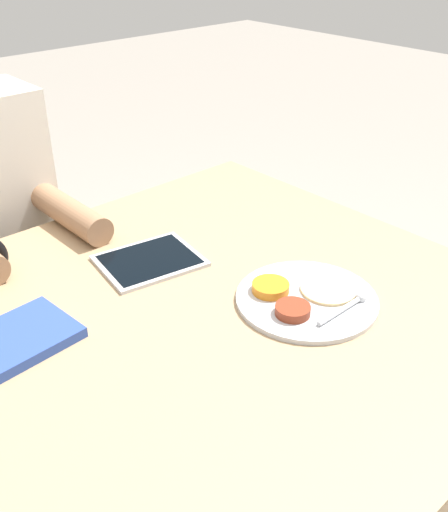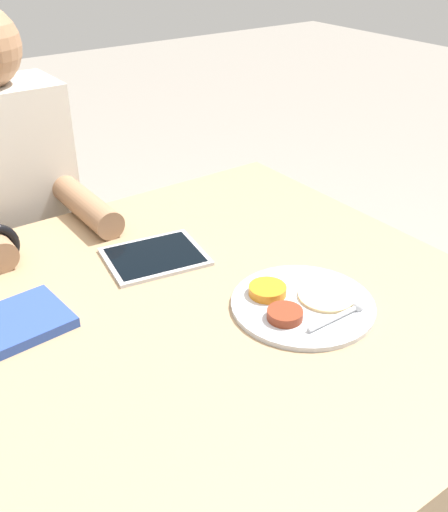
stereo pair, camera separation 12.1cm
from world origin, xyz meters
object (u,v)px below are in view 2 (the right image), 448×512
thali_tray (301,303)px  red_notebook (14,325)px  person_diner (19,252)px  tablet_device (155,257)px

thali_tray → red_notebook: (-0.47, 0.26, 0.00)m
red_notebook → person_diner: bearing=72.7°
thali_tray → red_notebook: 0.54m
red_notebook → tablet_device: red_notebook is taller
thali_tray → red_notebook: thali_tray is taller
thali_tray → red_notebook: bearing=151.6°
thali_tray → tablet_device: bearing=112.6°
thali_tray → tablet_device: thali_tray is taller
thali_tray → red_notebook: size_ratio=1.38×
thali_tray → person_diner: bearing=110.1°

